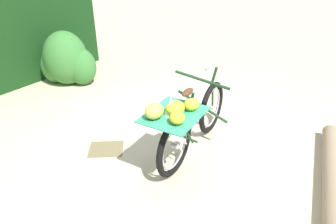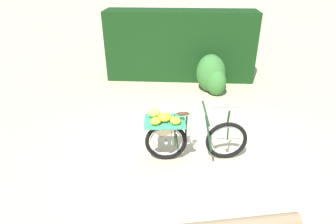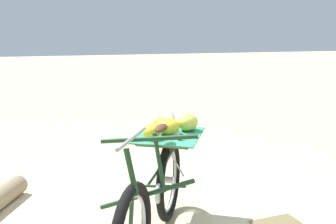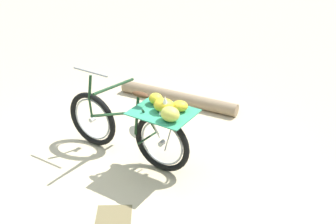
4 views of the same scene
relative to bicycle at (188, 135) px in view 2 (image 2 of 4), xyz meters
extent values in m
plane|color=beige|center=(0.17, -0.15, -0.50)|extent=(60.00, 60.00, 0.00)
cube|color=#143814|center=(3.33, -2.42, 0.48)|extent=(3.38, 3.86, 1.96)
torus|color=black|center=(-0.38, -0.56, -0.14)|extent=(0.46, 0.65, 0.73)
torus|color=#B7B7BC|center=(-0.38, -0.56, -0.14)|extent=(0.33, 0.48, 0.57)
cylinder|color=#B7B7BC|center=(-0.38, -0.56, -0.14)|extent=(0.10, 0.09, 0.06)
torus|color=black|center=(0.21, 0.31, -0.14)|extent=(0.46, 0.65, 0.73)
torus|color=#B7B7BC|center=(0.21, 0.31, -0.14)|extent=(0.33, 0.48, 0.57)
cylinder|color=#B7B7BC|center=(0.21, 0.31, -0.14)|extent=(0.10, 0.09, 0.06)
cylinder|color=#19381E|center=(-0.20, -0.29, 0.03)|extent=(0.60, 0.42, 0.30)
cylinder|color=#19381E|center=(-0.16, -0.23, 0.42)|extent=(0.61, 0.43, 0.11)
cylinder|color=#19381E|center=(0.02, 0.03, 0.14)|extent=(0.11, 0.09, 0.49)
cylinder|color=#19381E|center=(0.10, 0.15, -0.12)|extent=(0.33, 0.23, 0.05)
cylinder|color=#19381E|center=(0.12, 0.19, 0.09)|extent=(0.28, 0.20, 0.47)
cylinder|color=#19381E|center=(-0.38, -0.57, 0.01)|extent=(0.06, 0.05, 0.30)
cylinder|color=#19381E|center=(-0.37, -0.55, 0.31)|extent=(0.10, 0.08, 0.30)
cylinder|color=gray|center=(-0.36, -0.53, 0.52)|extent=(0.31, 0.45, 0.02)
ellipsoid|color=#4C2D19|center=(0.05, 0.08, 0.41)|extent=(0.20, 0.23, 0.06)
cylinder|color=#B7B7BC|center=(0.00, -0.01, -0.11)|extent=(0.11, 0.14, 0.16)
cylinder|color=#B7B7BC|center=(0.15, 0.23, 0.05)|extent=(0.18, 0.13, 0.39)
cylinder|color=#B7B7BC|center=(0.27, 0.41, 0.05)|extent=(0.21, 0.15, 0.39)
cube|color=brown|center=(0.22, 0.33, 0.26)|extent=(0.70, 0.74, 0.02)
cube|color=#33936B|center=(0.22, 0.33, 0.27)|extent=(0.83, 0.87, 0.01)
ellipsoid|color=gold|center=(0.21, 0.34, 0.35)|extent=(0.26, 0.28, 0.15)
ellipsoid|color=#CCC64C|center=(0.43, 0.40, 0.36)|extent=(0.28, 0.28, 0.16)
ellipsoid|color=yellow|center=(0.03, 0.25, 0.34)|extent=(0.23, 0.22, 0.13)
ellipsoid|color=gold|center=(0.21, 0.51, 0.34)|extent=(0.18, 0.21, 0.12)
cone|color=white|center=(0.26, 0.35, 0.38)|extent=(0.19, 0.19, 0.21)
ellipsoid|color=#387533|center=(2.02, -2.44, 0.00)|extent=(0.81, 0.73, 1.01)
ellipsoid|color=#387533|center=(1.74, -2.37, -0.15)|extent=(0.56, 0.50, 0.71)
ellipsoid|color=#387533|center=(2.27, -2.51, -0.17)|extent=(0.51, 0.45, 0.66)
cylinder|color=#4C3823|center=(2.02, -2.44, -0.40)|extent=(0.08, 0.08, 0.20)
cube|color=olive|center=(1.06, -0.19, -0.50)|extent=(0.44, 0.36, 0.01)
camera|label=1|loc=(0.46, 3.01, 1.78)|focal=31.70mm
camera|label=2|loc=(-3.15, 2.68, 2.59)|focal=30.40mm
camera|label=3|loc=(-0.96, -2.75, 1.14)|focal=41.23mm
camera|label=4|loc=(4.32, 0.28, 2.45)|focal=45.20mm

